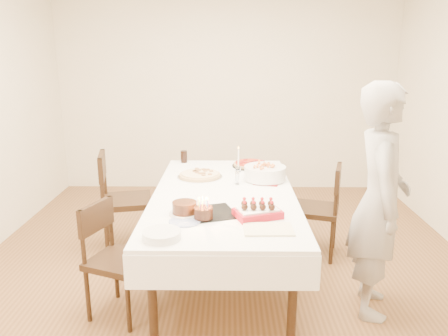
{
  "coord_description": "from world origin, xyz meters",
  "views": [
    {
      "loc": [
        0.03,
        -3.4,
        1.86
      ],
      "look_at": [
        -0.01,
        -0.03,
        0.96
      ],
      "focal_mm": 35.0,
      "sensor_mm": 36.0,
      "label": 1
    }
  ],
  "objects_px": {
    "person": "(379,201)",
    "pizza_white": "(200,175)",
    "chair_right_savory": "(315,210)",
    "chair_left_savory": "(127,201)",
    "strawberry_box": "(258,212)",
    "taper_candle": "(238,159)",
    "birthday_cake": "(203,208)",
    "chair_left_dessert": "(120,261)",
    "cola_glass": "(184,157)",
    "layer_cake": "(185,208)",
    "pizza_pepperoni": "(251,164)",
    "pasta_bowl": "(265,173)",
    "dining_table": "(224,235)"
  },
  "relations": [
    {
      "from": "person",
      "to": "pizza_white",
      "type": "distance_m",
      "value": 1.59
    },
    {
      "from": "chair_right_savory",
      "to": "pizza_white",
      "type": "bearing_deg",
      "value": -162.61
    },
    {
      "from": "chair_left_savory",
      "to": "strawberry_box",
      "type": "distance_m",
      "value": 1.62
    },
    {
      "from": "taper_candle",
      "to": "birthday_cake",
      "type": "bearing_deg",
      "value": -102.1
    },
    {
      "from": "chair_left_dessert",
      "to": "birthday_cake",
      "type": "bearing_deg",
      "value": -161.26
    },
    {
      "from": "chair_left_dessert",
      "to": "cola_glass",
      "type": "bearing_deg",
      "value": -80.09
    },
    {
      "from": "chair_left_dessert",
      "to": "layer_cake",
      "type": "xyz_separation_m",
      "value": [
        0.46,
        0.07,
        0.37
      ]
    },
    {
      "from": "pizza_pepperoni",
      "to": "pasta_bowl",
      "type": "xyz_separation_m",
      "value": [
        0.1,
        -0.47,
        0.05
      ]
    },
    {
      "from": "dining_table",
      "to": "chair_right_savory",
      "type": "distance_m",
      "value": 0.96
    },
    {
      "from": "chair_left_savory",
      "to": "cola_glass",
      "type": "bearing_deg",
      "value": -151.39
    },
    {
      "from": "cola_glass",
      "to": "strawberry_box",
      "type": "distance_m",
      "value": 1.66
    },
    {
      "from": "layer_cake",
      "to": "pizza_white",
      "type": "bearing_deg",
      "value": 87.07
    },
    {
      "from": "chair_left_dessert",
      "to": "pizza_white",
      "type": "relative_size",
      "value": 2.06
    },
    {
      "from": "dining_table",
      "to": "person",
      "type": "height_order",
      "value": "person"
    },
    {
      "from": "birthday_cake",
      "to": "cola_glass",
      "type": "bearing_deg",
      "value": 100.47
    },
    {
      "from": "birthday_cake",
      "to": "layer_cake",
      "type": "bearing_deg",
      "value": 144.84
    },
    {
      "from": "person",
      "to": "strawberry_box",
      "type": "bearing_deg",
      "value": 106.56
    },
    {
      "from": "taper_candle",
      "to": "layer_cake",
      "type": "relative_size",
      "value": 1.13
    },
    {
      "from": "cola_glass",
      "to": "strawberry_box",
      "type": "height_order",
      "value": "cola_glass"
    },
    {
      "from": "taper_candle",
      "to": "layer_cake",
      "type": "height_order",
      "value": "taper_candle"
    },
    {
      "from": "birthday_cake",
      "to": "strawberry_box",
      "type": "bearing_deg",
      "value": 7.56
    },
    {
      "from": "chair_left_savory",
      "to": "strawberry_box",
      "type": "height_order",
      "value": "chair_left_savory"
    },
    {
      "from": "dining_table",
      "to": "birthday_cake",
      "type": "distance_m",
      "value": 0.75
    },
    {
      "from": "chair_left_savory",
      "to": "strawberry_box",
      "type": "relative_size",
      "value": 3.13
    },
    {
      "from": "chair_right_savory",
      "to": "strawberry_box",
      "type": "relative_size",
      "value": 2.84
    },
    {
      "from": "chair_left_savory",
      "to": "pasta_bowl",
      "type": "relative_size",
      "value": 2.62
    },
    {
      "from": "cola_glass",
      "to": "layer_cake",
      "type": "bearing_deg",
      "value": -84.1
    },
    {
      "from": "chair_right_savory",
      "to": "chair_left_savory",
      "type": "distance_m",
      "value": 1.78
    },
    {
      "from": "birthday_cake",
      "to": "chair_right_savory",
      "type": "bearing_deg",
      "value": 46.65
    },
    {
      "from": "dining_table",
      "to": "chair_left_savory",
      "type": "bearing_deg",
      "value": 149.61
    },
    {
      "from": "person",
      "to": "chair_left_savory",
      "type": "bearing_deg",
      "value": 74.95
    },
    {
      "from": "pizza_white",
      "to": "cola_glass",
      "type": "relative_size",
      "value": 3.31
    },
    {
      "from": "person",
      "to": "pizza_white",
      "type": "relative_size",
      "value": 4.1
    },
    {
      "from": "chair_left_dessert",
      "to": "birthday_cake",
      "type": "xyz_separation_m",
      "value": [
        0.6,
        -0.03,
        0.41
      ]
    },
    {
      "from": "dining_table",
      "to": "strawberry_box",
      "type": "relative_size",
      "value": 6.94
    },
    {
      "from": "dining_table",
      "to": "chair_left_savory",
      "type": "height_order",
      "value": "chair_left_savory"
    },
    {
      "from": "dining_table",
      "to": "layer_cake",
      "type": "height_order",
      "value": "layer_cake"
    },
    {
      "from": "pizza_white",
      "to": "birthday_cake",
      "type": "bearing_deg",
      "value": -84.9
    },
    {
      "from": "strawberry_box",
      "to": "pizza_white",
      "type": "bearing_deg",
      "value": 115.6
    },
    {
      "from": "chair_left_savory",
      "to": "birthday_cake",
      "type": "xyz_separation_m",
      "value": [
        0.8,
        -1.13,
        0.35
      ]
    },
    {
      "from": "cola_glass",
      "to": "pizza_pepperoni",
      "type": "bearing_deg",
      "value": -12.66
    },
    {
      "from": "birthday_cake",
      "to": "strawberry_box",
      "type": "xyz_separation_m",
      "value": [
        0.37,
        0.05,
        -0.04
      ]
    },
    {
      "from": "dining_table",
      "to": "chair_left_dessert",
      "type": "bearing_deg",
      "value": -142.8
    },
    {
      "from": "dining_table",
      "to": "cola_glass",
      "type": "height_order",
      "value": "cola_glass"
    },
    {
      "from": "chair_left_dessert",
      "to": "birthday_cake",
      "type": "relative_size",
      "value": 6.06
    },
    {
      "from": "chair_left_dessert",
      "to": "layer_cake",
      "type": "distance_m",
      "value": 0.6
    },
    {
      "from": "taper_candle",
      "to": "birthday_cake",
      "type": "relative_size",
      "value": 1.8
    },
    {
      "from": "person",
      "to": "strawberry_box",
      "type": "height_order",
      "value": "person"
    },
    {
      "from": "person",
      "to": "pasta_bowl",
      "type": "height_order",
      "value": "person"
    },
    {
      "from": "pizza_pepperoni",
      "to": "layer_cake",
      "type": "distance_m",
      "value": 1.42
    }
  ]
}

